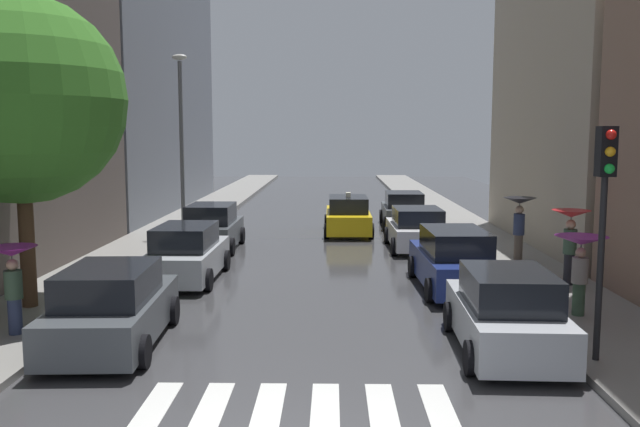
# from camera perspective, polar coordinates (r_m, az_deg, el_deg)

# --- Properties ---
(ground_plane) EXTENTS (28.00, 72.00, 0.04)m
(ground_plane) POSITION_cam_1_polar(r_m,az_deg,el_deg) (32.32, 0.07, -0.88)
(ground_plane) COLOR #3C3C3E
(sidewalk_left) EXTENTS (3.00, 72.00, 0.15)m
(sidewalk_left) POSITION_cam_1_polar(r_m,az_deg,el_deg) (33.06, -11.27, -0.68)
(sidewalk_left) COLOR gray
(sidewalk_left) RESTS_ON ground
(sidewalk_right) EXTENTS (3.00, 72.00, 0.15)m
(sidewalk_right) POSITION_cam_1_polar(r_m,az_deg,el_deg) (32.85, 11.48, -0.73)
(sidewalk_right) COLOR gray
(sidewalk_right) RESTS_ON ground
(crosswalk_stripes) EXTENTS (4.95, 2.20, 0.01)m
(crosswalk_stripes) POSITION_cam_1_polar(r_m,az_deg,el_deg) (10.90, -2.02, -16.45)
(crosswalk_stripes) COLOR silver
(crosswalk_stripes) RESTS_ON ground
(building_left_mid) EXTENTS (6.00, 20.06, 20.98)m
(building_left_mid) POSITION_cam_1_polar(r_m,az_deg,el_deg) (39.87, -16.41, 15.47)
(building_left_mid) COLOR slate
(building_left_mid) RESTS_ON ground
(building_right_mid) EXTENTS (6.00, 12.01, 10.95)m
(building_right_mid) POSITION_cam_1_polar(r_m,az_deg,el_deg) (27.64, 23.56, 8.67)
(building_right_mid) COLOR #B2A38C
(building_right_mid) RESTS_ON ground
(parked_car_left_nearest) EXTENTS (2.24, 4.47, 1.66)m
(parked_car_left_nearest) POSITION_cam_1_polar(r_m,az_deg,el_deg) (14.34, -17.37, -7.75)
(parked_car_left_nearest) COLOR #474C51
(parked_car_left_nearest) RESTS_ON ground
(parked_car_left_second) EXTENTS (2.03, 4.39, 1.67)m
(parked_car_left_second) POSITION_cam_1_polar(r_m,az_deg,el_deg) (20.09, -11.32, -3.44)
(parked_car_left_second) COLOR #B2B7BF
(parked_car_left_second) RESTS_ON ground
(parked_car_left_third) EXTENTS (2.05, 4.05, 1.72)m
(parked_car_left_third) POSITION_cam_1_polar(r_m,az_deg,el_deg) (25.28, -9.23, -1.26)
(parked_car_left_third) COLOR #474C51
(parked_car_left_third) RESTS_ON ground
(parked_car_right_nearest) EXTENTS (2.12, 4.20, 1.68)m
(parked_car_right_nearest) POSITION_cam_1_polar(r_m,az_deg,el_deg) (13.78, 15.64, -8.28)
(parked_car_right_nearest) COLOR #B2B7BF
(parked_car_right_nearest) RESTS_ON ground
(parked_car_right_second) EXTENTS (2.11, 4.70, 1.71)m
(parked_car_right_second) POSITION_cam_1_polar(r_m,az_deg,el_deg) (18.93, 11.36, -4.01)
(parked_car_right_second) COLOR navy
(parked_car_right_second) RESTS_ON ground
(parked_car_right_third) EXTENTS (2.19, 4.09, 1.58)m
(parked_car_right_third) POSITION_cam_1_polar(r_m,az_deg,el_deg) (25.25, 8.27, -1.38)
(parked_car_right_third) COLOR silver
(parked_car_right_third) RESTS_ON ground
(parked_car_right_fourth) EXTENTS (2.13, 4.25, 1.63)m
(parked_car_right_fourth) POSITION_cam_1_polar(r_m,az_deg,el_deg) (31.30, 7.16, 0.26)
(parked_car_right_fourth) COLOR #474C51
(parked_car_right_fourth) RESTS_ON ground
(taxi_midroad) EXTENTS (2.09, 4.64, 1.81)m
(taxi_midroad) POSITION_cam_1_polar(r_m,az_deg,el_deg) (29.01, 2.41, -0.21)
(taxi_midroad) COLOR yellow
(taxi_midroad) RESTS_ON ground
(pedestrian_foreground) EXTENTS (1.06, 1.06, 2.10)m
(pedestrian_foreground) POSITION_cam_1_polar(r_m,az_deg,el_deg) (22.70, 16.69, -0.08)
(pedestrian_foreground) COLOR brown
(pedestrian_foreground) RESTS_ON sidewalk_right
(pedestrian_near_tree) EXTENTS (1.03, 1.03, 1.85)m
(pedestrian_near_tree) POSITION_cam_1_polar(r_m,az_deg,el_deg) (15.23, -24.82, -4.39)
(pedestrian_near_tree) COLOR navy
(pedestrian_near_tree) RESTS_ON sidewalk_left
(pedestrian_by_kerb) EXTENTS (1.18, 1.18, 1.85)m
(pedestrian_by_kerb) POSITION_cam_1_polar(r_m,az_deg,el_deg) (16.37, 21.41, -3.27)
(pedestrian_by_kerb) COLOR #38513D
(pedestrian_by_kerb) RESTS_ON sidewalk_right
(pedestrian_far_side) EXTENTS (1.04, 1.04, 2.08)m
(pedestrian_far_side) POSITION_cam_1_polar(r_m,az_deg,el_deg) (19.60, 20.65, -1.35)
(pedestrian_far_side) COLOR black
(pedestrian_far_side) RESTS_ON sidewalk_right
(street_tree_left) EXTENTS (4.93, 4.93, 7.43)m
(street_tree_left) POSITION_cam_1_polar(r_m,az_deg,el_deg) (17.33, -24.32, 8.85)
(street_tree_left) COLOR #513823
(street_tree_left) RESTS_ON sidewalk_left
(traffic_light_right_corner) EXTENTS (0.30, 0.42, 4.30)m
(traffic_light_right_corner) POSITION_cam_1_polar(r_m,az_deg,el_deg) (13.01, 23.17, 1.75)
(traffic_light_right_corner) COLOR black
(traffic_light_right_corner) RESTS_ON sidewalk_right
(lamp_post_left) EXTENTS (0.60, 0.28, 7.32)m
(lamp_post_left) POSITION_cam_1_polar(r_m,az_deg,el_deg) (27.63, -11.78, 6.75)
(lamp_post_left) COLOR #595B60
(lamp_post_left) RESTS_ON sidewalk_left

